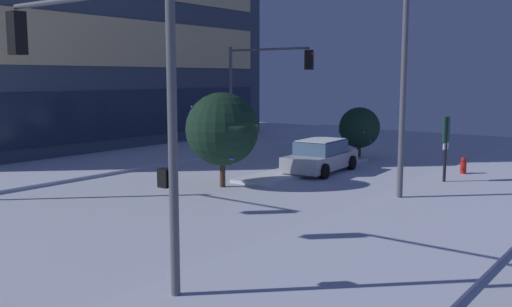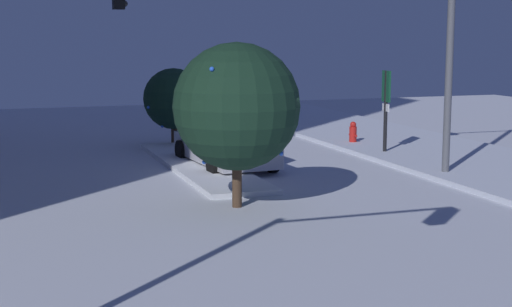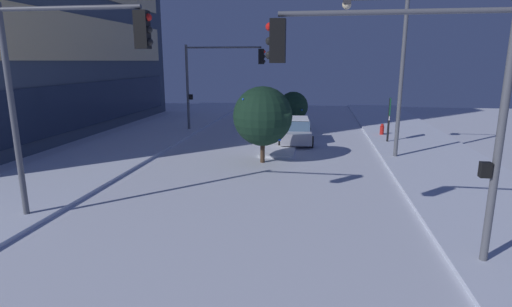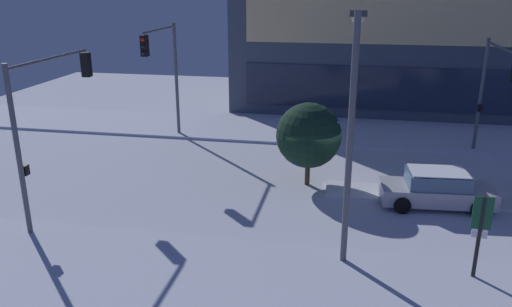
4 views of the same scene
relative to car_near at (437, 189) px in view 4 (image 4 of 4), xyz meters
The scene contains 11 objects.
ground 5.12m from the car_near, 166.53° to the left, with size 52.00×52.00×0.00m, color silver.
curb_strip_near 8.73m from the car_near, 124.46° to the right, with size 52.00×5.20×0.14m, color silver.
curb_strip_far 10.76m from the car_near, 117.31° to the left, with size 52.00×5.20×0.14m, color silver.
median_strip 1.00m from the car_near, 83.89° to the left, with size 9.00×1.80×0.14m, color silver.
car_near is the anchor object (origin of this frame).
traffic_light_corner_far_right 7.19m from the car_near, 61.62° to the left, with size 0.32×5.58×5.95m.
traffic_light_corner_near_left 15.29m from the car_near, 167.30° to the right, with size 0.32×5.46×6.11m.
traffic_light_corner_far_left 15.22m from the car_near, 156.10° to the left, with size 0.32×4.63×6.48m.
street_lamp_arched 7.18m from the car_near, 128.44° to the right, with size 0.56×3.09×7.86m.
parking_info_sign 5.60m from the car_near, 86.32° to the right, with size 0.55×0.12×2.74m.
decorated_tree_median 5.67m from the car_near, 166.11° to the left, with size 2.85×2.85×3.71m.
Camera 4 is at (1.35, -21.07, 8.54)m, focal length 35.78 mm.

